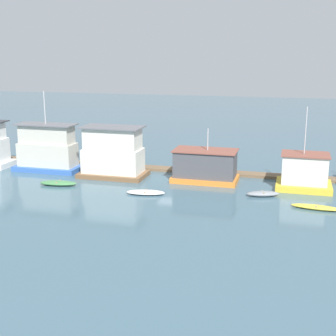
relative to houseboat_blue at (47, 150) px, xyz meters
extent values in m
plane|color=#426070|center=(14.23, -0.02, -2.35)|extent=(200.00, 200.00, 0.00)
cube|color=brown|center=(14.23, 3.40, -2.20)|extent=(59.60, 1.66, 0.30)
cube|color=#3866B7|center=(0.00, 0.00, -2.09)|extent=(7.41, 3.47, 0.53)
cube|color=beige|center=(0.00, 0.00, -0.54)|extent=(6.40, 2.46, 2.56)
cube|color=beige|center=(0.00, 0.00, 1.76)|extent=(5.98, 2.04, 2.04)
cube|color=slate|center=(0.00, 0.00, 2.84)|extent=(6.70, 2.76, 0.12)
cylinder|color=#B2B2B7|center=(-0.03, 0.00, 4.69)|extent=(0.12, 0.12, 3.59)
cube|color=brown|center=(8.08, -0.62, -2.12)|extent=(7.03, 4.03, 0.47)
cube|color=silver|center=(8.08, -0.62, -0.62)|extent=(6.13, 3.13, 2.52)
cube|color=silver|center=(8.08, -0.62, 1.77)|extent=(5.73, 2.73, 2.26)
cube|color=slate|center=(8.08, -0.62, 2.95)|extent=(6.43, 3.43, 0.12)
cube|color=orange|center=(17.90, 0.02, -2.09)|extent=(6.63, 3.75, 0.52)
cube|color=#4C4C51|center=(17.90, 0.02, -0.51)|extent=(6.10, 3.22, 2.65)
cube|color=brown|center=(17.90, 0.02, 0.88)|extent=(6.40, 3.52, 0.12)
cylinder|color=#B2B2B7|center=(18.10, 0.02, 2.03)|extent=(0.12, 0.12, 2.19)
cube|color=gold|center=(27.65, -0.24, -2.05)|extent=(5.20, 3.95, 0.62)
cube|color=silver|center=(27.65, -0.24, -0.36)|extent=(4.19, 2.94, 2.75)
cube|color=brown|center=(27.65, -0.24, 1.07)|extent=(4.49, 3.24, 0.12)
cylinder|color=#B2B2B7|center=(27.49, -0.24, 3.37)|extent=(0.12, 0.12, 4.47)
ellipsoid|color=#47844C|center=(4.07, -5.38, -2.13)|extent=(3.86, 1.81, 0.45)
cube|color=#997F60|center=(4.07, -5.38, -1.97)|extent=(0.31, 1.12, 0.08)
ellipsoid|color=white|center=(13.43, -6.00, -2.17)|extent=(3.76, 1.97, 0.36)
cube|color=#997F60|center=(13.43, -6.00, -2.05)|extent=(0.35, 1.19, 0.08)
ellipsoid|color=gray|center=(24.02, -3.80, -2.11)|extent=(3.17, 1.88, 0.50)
cube|color=#997F60|center=(24.02, -3.80, -1.93)|extent=(0.41, 0.90, 0.08)
ellipsoid|color=yellow|center=(28.65, -6.36, -2.17)|extent=(4.25, 1.45, 0.36)
cube|color=#997F60|center=(28.65, -6.36, -2.05)|extent=(0.25, 0.87, 0.08)
cylinder|color=brown|center=(18.92, 2.31, -1.68)|extent=(0.24, 0.24, 1.34)
camera|label=1|loc=(26.42, -45.77, 10.38)|focal=50.00mm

